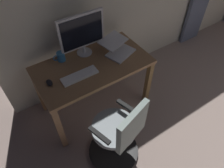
# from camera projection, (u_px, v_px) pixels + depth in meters

# --- Properties ---
(desk) EXTENTS (1.30, 0.70, 0.74)m
(desk) POSITION_uv_depth(u_px,v_px,m) (93.00, 71.00, 2.39)
(desk) COLOR #8F6743
(desk) RESTS_ON ground
(office_chair) EXTENTS (0.56, 0.56, 0.96)m
(office_chair) POSITION_uv_depth(u_px,v_px,m) (118.00, 135.00, 2.04)
(office_chair) COLOR black
(office_chair) RESTS_ON ground
(computer_monitor) EXTENTS (0.53, 0.18, 0.49)m
(computer_monitor) POSITION_uv_depth(u_px,v_px,m) (82.00, 33.00, 2.26)
(computer_monitor) COLOR silver
(computer_monitor) RESTS_ON desk
(computer_keyboard) EXTENTS (0.40, 0.12, 0.02)m
(computer_keyboard) POSITION_uv_depth(u_px,v_px,m) (80.00, 76.00, 2.18)
(computer_keyboard) COLOR white
(computer_keyboard) RESTS_ON desk
(laptop) EXTENTS (0.41, 0.42, 0.15)m
(laptop) POSITION_uv_depth(u_px,v_px,m) (118.00, 48.00, 2.42)
(laptop) COLOR silver
(laptop) RESTS_ON desk
(computer_mouse) EXTENTS (0.06, 0.10, 0.04)m
(computer_mouse) POSITION_uv_depth(u_px,v_px,m) (49.00, 83.00, 2.10)
(computer_mouse) COLOR black
(computer_mouse) RESTS_ON desk
(mug_tea) EXTENTS (0.14, 0.09, 0.11)m
(mug_tea) POSITION_uv_depth(u_px,v_px,m) (61.00, 57.00, 2.32)
(mug_tea) COLOR teal
(mug_tea) RESTS_ON desk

